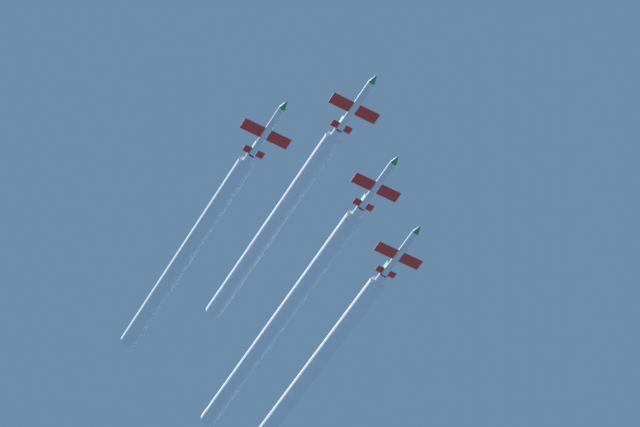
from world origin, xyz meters
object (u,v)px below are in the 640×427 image
Objects in this scene: jet_lead at (357,104)px; jet_right_wingman at (268,130)px; jet_outer_left at (401,252)px; jet_left_wingman at (379,183)px.

jet_lead is 15.74m from jet_right_wingman.
jet_lead is at bearing 44.61° from jet_outer_left.
jet_right_wingman reaches higher than jet_outer_left.
jet_lead is 1.00× the size of jet_right_wingman.
jet_outer_left is (-10.85, -10.38, -0.76)m from jet_left_wingman.
jet_left_wingman is at bearing 179.79° from jet_right_wingman.
jet_outer_left is at bearing -162.55° from jet_right_wingman.
jet_right_wingman is (11.00, -11.17, -1.43)m from jet_lead.
jet_lead is 1.00× the size of jet_left_wingman.
jet_left_wingman is at bearing -134.54° from jet_lead.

